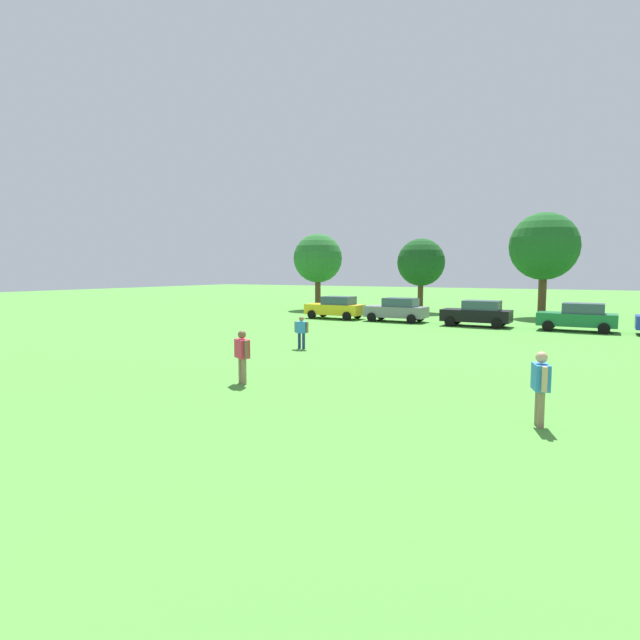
{
  "coord_description": "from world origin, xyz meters",
  "views": [
    {
      "loc": [
        8.71,
        0.45,
        3.59
      ],
      "look_at": [
        3.61,
        9.64,
        2.59
      ],
      "focal_mm": 29.28,
      "sensor_mm": 36.0,
      "label": 1
    }
  ],
  "objects_px": {
    "bystander_near_trees": "(301,330)",
    "parked_car_gray_1": "(397,310)",
    "bystander_midfield": "(242,352)",
    "tree_far_left": "(318,259)",
    "tree_left": "(421,263)",
    "tree_center_left": "(544,247)",
    "parked_car_black_2": "(478,313)",
    "parked_car_yellow_0": "(336,307)",
    "parked_car_green_3": "(578,317)",
    "adult_bystander": "(541,382)"
  },
  "relations": [
    {
      "from": "parked_car_gray_1",
      "to": "parked_car_yellow_0",
      "type": "bearing_deg",
      "value": 1.33
    },
    {
      "from": "adult_bystander",
      "to": "parked_car_yellow_0",
      "type": "distance_m",
      "value": 27.38
    },
    {
      "from": "parked_car_gray_1",
      "to": "tree_left",
      "type": "bearing_deg",
      "value": -82.08
    },
    {
      "from": "adult_bystander",
      "to": "parked_car_gray_1",
      "type": "height_order",
      "value": "adult_bystander"
    },
    {
      "from": "tree_left",
      "to": "adult_bystander",
      "type": "bearing_deg",
      "value": -67.17
    },
    {
      "from": "bystander_midfield",
      "to": "parked_car_gray_1",
      "type": "xyz_separation_m",
      "value": [
        -2.95,
        21.59,
        -0.16
      ]
    },
    {
      "from": "parked_car_green_3",
      "to": "tree_far_left",
      "type": "xyz_separation_m",
      "value": [
        -22.04,
        7.73,
        3.84
      ]
    },
    {
      "from": "adult_bystander",
      "to": "tree_far_left",
      "type": "bearing_deg",
      "value": 18.47
    },
    {
      "from": "tree_far_left",
      "to": "parked_car_green_3",
      "type": "bearing_deg",
      "value": -19.34
    },
    {
      "from": "bystander_midfield",
      "to": "tree_left",
      "type": "xyz_separation_m",
      "value": [
        -4.2,
        30.54,
        3.26
      ]
    },
    {
      "from": "tree_left",
      "to": "parked_car_black_2",
      "type": "bearing_deg",
      "value": -53.73
    },
    {
      "from": "bystander_midfield",
      "to": "parked_car_yellow_0",
      "type": "height_order",
      "value": "bystander_midfield"
    },
    {
      "from": "bystander_midfield",
      "to": "tree_left",
      "type": "distance_m",
      "value": 31.0
    },
    {
      "from": "bystander_near_trees",
      "to": "parked_car_gray_1",
      "type": "height_order",
      "value": "parked_car_gray_1"
    },
    {
      "from": "bystander_midfield",
      "to": "tree_far_left",
      "type": "bearing_deg",
      "value": -35.0
    },
    {
      "from": "parked_car_gray_1",
      "to": "tree_far_left",
      "type": "height_order",
      "value": "tree_far_left"
    },
    {
      "from": "parked_car_yellow_0",
      "to": "parked_car_green_3",
      "type": "relative_size",
      "value": 1.0
    },
    {
      "from": "parked_car_yellow_0",
      "to": "tree_center_left",
      "type": "bearing_deg",
      "value": -146.81
    },
    {
      "from": "parked_car_green_3",
      "to": "parked_car_yellow_0",
      "type": "bearing_deg",
      "value": -0.82
    },
    {
      "from": "adult_bystander",
      "to": "parked_car_black_2",
      "type": "height_order",
      "value": "adult_bystander"
    },
    {
      "from": "bystander_midfield",
      "to": "parked_car_black_2",
      "type": "distance_m",
      "value": 21.29
    },
    {
      "from": "parked_car_green_3",
      "to": "tree_far_left",
      "type": "height_order",
      "value": "tree_far_left"
    },
    {
      "from": "parked_car_gray_1",
      "to": "parked_car_black_2",
      "type": "distance_m",
      "value": 5.69
    },
    {
      "from": "parked_car_black_2",
      "to": "bystander_near_trees",
      "type": "bearing_deg",
      "value": 70.42
    },
    {
      "from": "bystander_near_trees",
      "to": "parked_car_yellow_0",
      "type": "relative_size",
      "value": 0.35
    },
    {
      "from": "parked_car_yellow_0",
      "to": "bystander_near_trees",
      "type": "bearing_deg",
      "value": 111.4
    },
    {
      "from": "parked_car_yellow_0",
      "to": "tree_far_left",
      "type": "distance_m",
      "value": 10.19
    },
    {
      "from": "tree_left",
      "to": "bystander_near_trees",
      "type": "bearing_deg",
      "value": -85.1
    },
    {
      "from": "parked_car_black_2",
      "to": "tree_far_left",
      "type": "height_order",
      "value": "tree_far_left"
    },
    {
      "from": "parked_car_black_2",
      "to": "tree_left",
      "type": "distance_m",
      "value": 12.17
    },
    {
      "from": "parked_car_black_2",
      "to": "tree_left",
      "type": "relative_size",
      "value": 0.68
    },
    {
      "from": "parked_car_gray_1",
      "to": "parked_car_green_3",
      "type": "xyz_separation_m",
      "value": [
        11.49,
        -0.35,
        0.0
      ]
    },
    {
      "from": "parked_car_black_2",
      "to": "tree_center_left",
      "type": "relative_size",
      "value": 0.54
    },
    {
      "from": "bystander_near_trees",
      "to": "parked_car_gray_1",
      "type": "relative_size",
      "value": 0.35
    },
    {
      "from": "bystander_midfield",
      "to": "parked_car_black_2",
      "type": "xyz_separation_m",
      "value": [
        2.71,
        21.12,
        -0.16
      ]
    },
    {
      "from": "tree_left",
      "to": "tree_center_left",
      "type": "distance_m",
      "value": 9.84
    },
    {
      "from": "tree_far_left",
      "to": "tree_left",
      "type": "distance_m",
      "value": 9.44
    },
    {
      "from": "tree_far_left",
      "to": "adult_bystander",
      "type": "bearing_deg",
      "value": -52.73
    },
    {
      "from": "bystander_near_trees",
      "to": "bystander_midfield",
      "type": "relative_size",
      "value": 0.88
    },
    {
      "from": "parked_car_green_3",
      "to": "tree_far_left",
      "type": "relative_size",
      "value": 0.62
    },
    {
      "from": "tree_center_left",
      "to": "bystander_midfield",
      "type": "bearing_deg",
      "value": -100.46
    },
    {
      "from": "bystander_midfield",
      "to": "parked_car_gray_1",
      "type": "height_order",
      "value": "bystander_midfield"
    },
    {
      "from": "parked_car_black_2",
      "to": "adult_bystander",
      "type": "bearing_deg",
      "value": 105.83
    },
    {
      "from": "adult_bystander",
      "to": "parked_car_gray_1",
      "type": "distance_m",
      "value": 24.86
    },
    {
      "from": "adult_bystander",
      "to": "tree_far_left",
      "type": "relative_size",
      "value": 0.25
    },
    {
      "from": "tree_left",
      "to": "parked_car_green_3",
      "type": "bearing_deg",
      "value": -36.11
    },
    {
      "from": "bystander_midfield",
      "to": "parked_car_black_2",
      "type": "relative_size",
      "value": 0.4
    },
    {
      "from": "adult_bystander",
      "to": "bystander_midfield",
      "type": "xyz_separation_m",
      "value": [
        -8.79,
        0.32,
        -0.02
      ]
    },
    {
      "from": "parked_car_black_2",
      "to": "tree_left",
      "type": "bearing_deg",
      "value": -53.73
    },
    {
      "from": "bystander_near_trees",
      "to": "parked_car_yellow_0",
      "type": "xyz_separation_m",
      "value": [
        -5.56,
        14.19,
        -0.04
      ]
    }
  ]
}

